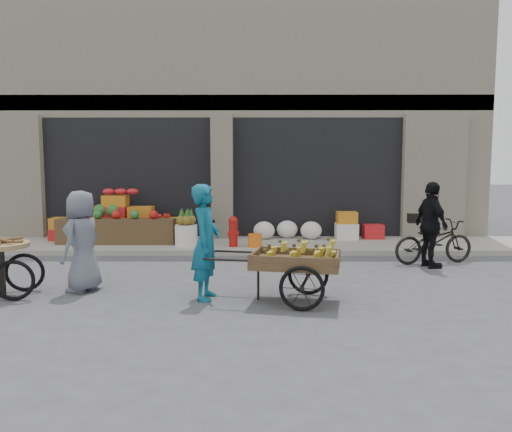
{
  "coord_description": "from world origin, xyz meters",
  "views": [
    {
      "loc": [
        0.92,
        -7.87,
        2.05
      ],
      "look_at": [
        0.89,
        1.04,
        1.1
      ],
      "focal_mm": 35.0,
      "sensor_mm": 36.0,
      "label": 1
    }
  ],
  "objects_px": {
    "vendor_grey": "(82,241)",
    "tricycle_cart": "(1,260)",
    "banana_cart": "(293,258)",
    "bicycle": "(434,242)",
    "vendor_woman": "(206,242)",
    "cyclist": "(431,225)",
    "orange_bucket": "(255,240)",
    "fire_hydrant": "(233,230)",
    "seated_person": "(206,223)",
    "pineapple_bin": "(186,235)"
  },
  "relations": [
    {
      "from": "banana_cart",
      "to": "cyclist",
      "type": "distance_m",
      "value": 3.79
    },
    {
      "from": "tricycle_cart",
      "to": "vendor_woman",
      "type": "bearing_deg",
      "value": -11.32
    },
    {
      "from": "vendor_grey",
      "to": "tricycle_cart",
      "type": "bearing_deg",
      "value": -55.56
    },
    {
      "from": "tricycle_cart",
      "to": "bicycle",
      "type": "relative_size",
      "value": 0.85
    },
    {
      "from": "banana_cart",
      "to": "bicycle",
      "type": "distance_m",
      "value": 4.21
    },
    {
      "from": "pineapple_bin",
      "to": "seated_person",
      "type": "relative_size",
      "value": 0.56
    },
    {
      "from": "bicycle",
      "to": "cyclist",
      "type": "height_order",
      "value": "cyclist"
    },
    {
      "from": "pineapple_bin",
      "to": "tricycle_cart",
      "type": "height_order",
      "value": "tricycle_cart"
    },
    {
      "from": "pineapple_bin",
      "to": "banana_cart",
      "type": "relative_size",
      "value": 0.23
    },
    {
      "from": "orange_bucket",
      "to": "vendor_woman",
      "type": "distance_m",
      "value": 4.1
    },
    {
      "from": "pineapple_bin",
      "to": "bicycle",
      "type": "distance_m",
      "value": 5.44
    },
    {
      "from": "tricycle_cart",
      "to": "bicycle",
      "type": "xyz_separation_m",
      "value": [
        7.53,
        2.59,
        -0.11
      ]
    },
    {
      "from": "orange_bucket",
      "to": "cyclist",
      "type": "bearing_deg",
      "value": -26.1
    },
    {
      "from": "fire_hydrant",
      "to": "tricycle_cart",
      "type": "bearing_deg",
      "value": -130.54
    },
    {
      "from": "pineapple_bin",
      "to": "seated_person",
      "type": "height_order",
      "value": "seated_person"
    },
    {
      "from": "orange_bucket",
      "to": "bicycle",
      "type": "xyz_separation_m",
      "value": [
        3.66,
        -1.3,
        0.18
      ]
    },
    {
      "from": "banana_cart",
      "to": "vendor_grey",
      "type": "distance_m",
      "value": 3.37
    },
    {
      "from": "seated_person",
      "to": "tricycle_cart",
      "type": "relative_size",
      "value": 0.64
    },
    {
      "from": "fire_hydrant",
      "to": "vendor_grey",
      "type": "bearing_deg",
      "value": -121.91
    },
    {
      "from": "banana_cart",
      "to": "orange_bucket",
      "type": "bearing_deg",
      "value": 109.16
    },
    {
      "from": "pineapple_bin",
      "to": "vendor_grey",
      "type": "relative_size",
      "value": 0.32
    },
    {
      "from": "vendor_grey",
      "to": "cyclist",
      "type": "distance_m",
      "value": 6.46
    },
    {
      "from": "pineapple_bin",
      "to": "orange_bucket",
      "type": "bearing_deg",
      "value": -3.58
    },
    {
      "from": "bicycle",
      "to": "cyclist",
      "type": "relative_size",
      "value": 1.01
    },
    {
      "from": "vendor_woman",
      "to": "tricycle_cart",
      "type": "xyz_separation_m",
      "value": [
        -3.16,
        0.11,
        -0.3
      ]
    },
    {
      "from": "seated_person",
      "to": "vendor_woman",
      "type": "bearing_deg",
      "value": -94.05
    },
    {
      "from": "orange_bucket",
      "to": "banana_cart",
      "type": "bearing_deg",
      "value": -82.05
    },
    {
      "from": "banana_cart",
      "to": "vendor_grey",
      "type": "xyz_separation_m",
      "value": [
        -3.31,
        0.62,
        0.15
      ]
    },
    {
      "from": "fire_hydrant",
      "to": "seated_person",
      "type": "height_order",
      "value": "seated_person"
    },
    {
      "from": "orange_bucket",
      "to": "tricycle_cart",
      "type": "bearing_deg",
      "value": -134.85
    },
    {
      "from": "fire_hydrant",
      "to": "orange_bucket",
      "type": "relative_size",
      "value": 2.22
    },
    {
      "from": "fire_hydrant",
      "to": "vendor_grey",
      "type": "relative_size",
      "value": 0.44
    },
    {
      "from": "tricycle_cart",
      "to": "cyclist",
      "type": "relative_size",
      "value": 0.86
    },
    {
      "from": "banana_cart",
      "to": "tricycle_cart",
      "type": "bearing_deg",
      "value": -172.2
    },
    {
      "from": "orange_bucket",
      "to": "vendor_grey",
      "type": "xyz_separation_m",
      "value": [
        -2.73,
        -3.54,
        0.54
      ]
    },
    {
      "from": "fire_hydrant",
      "to": "banana_cart",
      "type": "relative_size",
      "value": 0.31
    },
    {
      "from": "banana_cart",
      "to": "vendor_woman",
      "type": "distance_m",
      "value": 1.32
    },
    {
      "from": "pineapple_bin",
      "to": "vendor_grey",
      "type": "xyz_separation_m",
      "value": [
        -1.13,
        -3.64,
        0.44
      ]
    },
    {
      "from": "vendor_woman",
      "to": "vendor_grey",
      "type": "xyz_separation_m",
      "value": [
        -2.02,
        0.46,
        -0.06
      ]
    },
    {
      "from": "bicycle",
      "to": "orange_bucket",
      "type": "bearing_deg",
      "value": 57.56
    },
    {
      "from": "banana_cart",
      "to": "bicycle",
      "type": "relative_size",
      "value": 1.34
    },
    {
      "from": "vendor_grey",
      "to": "bicycle",
      "type": "bearing_deg",
      "value": 126.56
    },
    {
      "from": "banana_cart",
      "to": "fire_hydrant",
      "type": "bearing_deg",
      "value": 115.62
    },
    {
      "from": "banana_cart",
      "to": "vendor_woman",
      "type": "bearing_deg",
      "value": -175.84
    },
    {
      "from": "fire_hydrant",
      "to": "bicycle",
      "type": "relative_size",
      "value": 0.41
    },
    {
      "from": "banana_cart",
      "to": "vendor_woman",
      "type": "xyz_separation_m",
      "value": [
        -1.29,
        0.16,
        0.21
      ]
    },
    {
      "from": "fire_hydrant",
      "to": "cyclist",
      "type": "relative_size",
      "value": 0.42
    },
    {
      "from": "cyclist",
      "to": "fire_hydrant",
      "type": "bearing_deg",
      "value": 53.26
    },
    {
      "from": "banana_cart",
      "to": "vendor_grey",
      "type": "height_order",
      "value": "vendor_grey"
    },
    {
      "from": "tricycle_cart",
      "to": "vendor_grey",
      "type": "relative_size",
      "value": 0.9
    }
  ]
}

